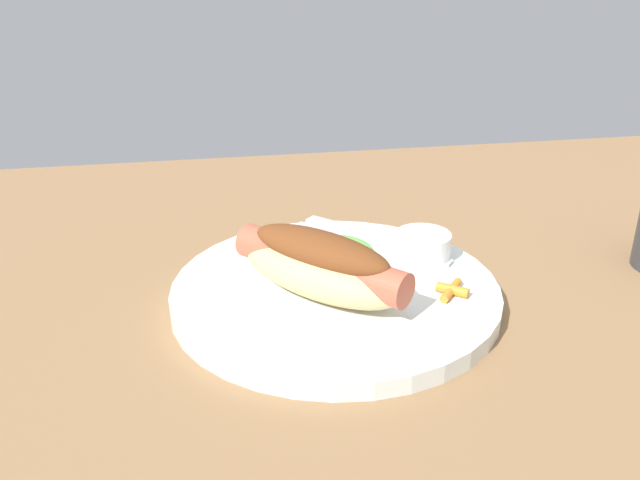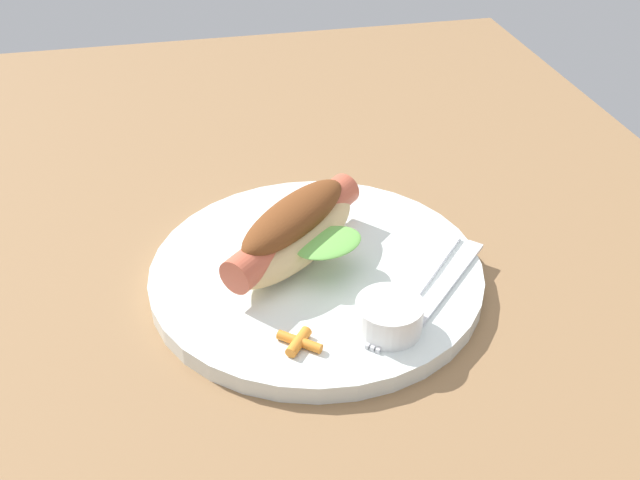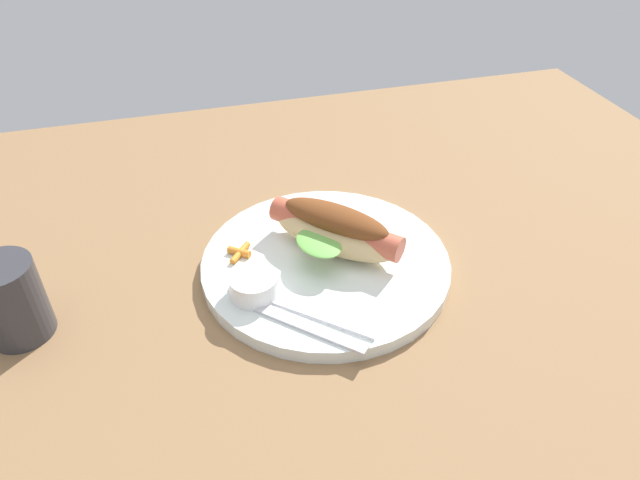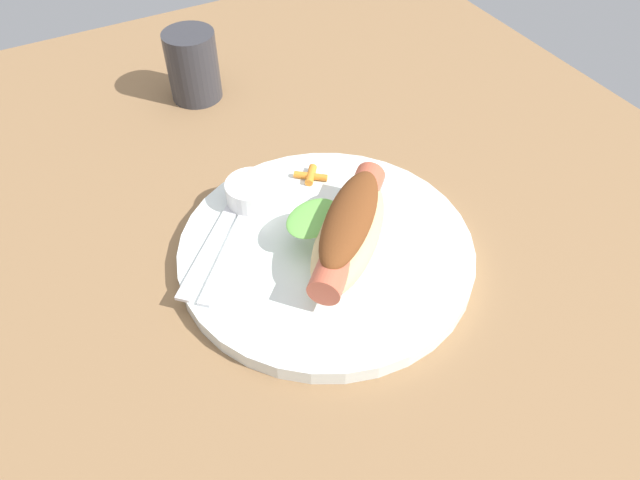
% 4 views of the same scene
% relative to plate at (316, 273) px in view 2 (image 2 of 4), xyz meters
% --- Properties ---
extents(ground_plane, '(1.20, 0.90, 0.02)m').
position_rel_plate_xyz_m(ground_plane, '(0.02, 0.02, -0.02)').
color(ground_plane, olive).
extents(plate, '(0.29, 0.29, 0.02)m').
position_rel_plate_xyz_m(plate, '(0.00, 0.00, 0.00)').
color(plate, white).
rests_on(plate, ground_plane).
extents(hot_dog, '(0.15, 0.15, 0.06)m').
position_rel_plate_xyz_m(hot_dog, '(0.02, 0.01, 0.04)').
color(hot_dog, '#DBB77A').
rests_on(hot_dog, plate).
extents(sauce_ramekin, '(0.05, 0.05, 0.03)m').
position_rel_plate_xyz_m(sauce_ramekin, '(-0.09, -0.04, 0.02)').
color(sauce_ramekin, white).
rests_on(sauce_ramekin, plate).
extents(fork, '(0.13, 0.12, 0.00)m').
position_rel_plate_xyz_m(fork, '(-0.05, -0.08, 0.01)').
color(fork, silver).
rests_on(fork, plate).
extents(knife, '(0.11, 0.10, 0.00)m').
position_rel_plate_xyz_m(knife, '(-0.05, -0.10, 0.01)').
color(knife, silver).
rests_on(knife, plate).
extents(carrot_garnish, '(0.03, 0.03, 0.01)m').
position_rel_plate_xyz_m(carrot_garnish, '(-0.09, 0.03, 0.01)').
color(carrot_garnish, orange).
rests_on(carrot_garnish, plate).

